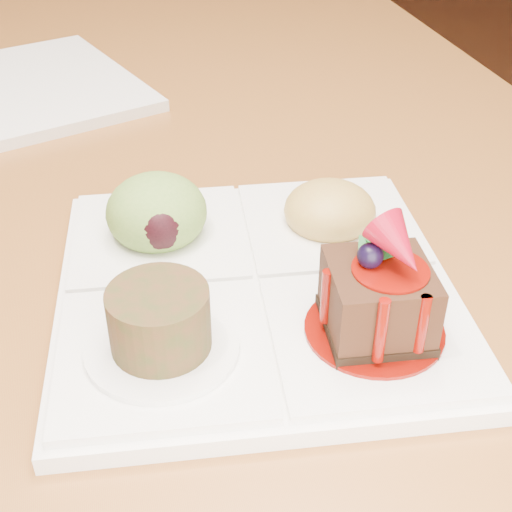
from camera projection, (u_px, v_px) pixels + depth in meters
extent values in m
cube|color=brown|center=(58.00, 141.00, 0.73)|extent=(1.00, 1.80, 0.04)
cylinder|color=brown|center=(268.00, 115.00, 1.70)|extent=(0.06, 0.06, 0.71)
cylinder|color=black|center=(506.00, 374.00, 1.16)|extent=(0.04, 0.04, 0.45)
cube|color=white|center=(256.00, 291.00, 0.48)|extent=(0.29, 0.29, 0.01)
cube|color=white|center=(373.00, 335.00, 0.43)|extent=(0.13, 0.13, 0.01)
cube|color=white|center=(163.00, 353.00, 0.42)|extent=(0.13, 0.13, 0.01)
cube|color=white|center=(159.00, 236.00, 0.52)|extent=(0.13, 0.13, 0.01)
cube|color=white|center=(329.00, 224.00, 0.53)|extent=(0.13, 0.13, 0.01)
cylinder|color=#650903|center=(374.00, 329.00, 0.43)|extent=(0.08, 0.08, 0.00)
cube|color=black|center=(375.00, 326.00, 0.43)|extent=(0.07, 0.07, 0.01)
cube|color=#32190D|center=(378.00, 296.00, 0.41)|extent=(0.06, 0.06, 0.04)
cylinder|color=#650903|center=(382.00, 268.00, 0.40)|extent=(0.04, 0.04, 0.00)
sphere|color=black|center=(370.00, 255.00, 0.40)|extent=(0.02, 0.02, 0.02)
cone|color=maroon|center=(399.00, 247.00, 0.39)|extent=(0.04, 0.05, 0.04)
cube|color=#134F1A|center=(380.00, 248.00, 0.41)|extent=(0.01, 0.02, 0.01)
cube|color=#134F1A|center=(367.00, 247.00, 0.41)|extent=(0.01, 0.02, 0.01)
cylinder|color=#650903|center=(381.00, 331.00, 0.39)|extent=(0.01, 0.01, 0.04)
cylinder|color=#650903|center=(422.00, 324.00, 0.39)|extent=(0.01, 0.01, 0.04)
cylinder|color=#650903|center=(326.00, 297.00, 0.41)|extent=(0.01, 0.01, 0.04)
cylinder|color=white|center=(162.00, 347.00, 0.41)|extent=(0.09, 0.09, 0.00)
cylinder|color=#502517|center=(159.00, 319.00, 0.40)|extent=(0.06, 0.06, 0.04)
cylinder|color=#47290F|center=(157.00, 301.00, 0.39)|extent=(0.05, 0.05, 0.00)
ellipsoid|color=olive|center=(157.00, 212.00, 0.51)|extent=(0.07, 0.07, 0.05)
ellipsoid|color=black|center=(161.00, 229.00, 0.49)|extent=(0.04, 0.03, 0.03)
ellipsoid|color=#AB8E3D|center=(330.00, 211.00, 0.53)|extent=(0.07, 0.07, 0.04)
cube|color=#C1560E|center=(348.00, 200.00, 0.53)|extent=(0.02, 0.02, 0.01)
cube|color=#387319|center=(333.00, 198.00, 0.53)|extent=(0.02, 0.02, 0.02)
cube|color=#C1560E|center=(319.00, 194.00, 0.53)|extent=(0.02, 0.02, 0.02)
cube|color=#387319|center=(310.00, 200.00, 0.53)|extent=(0.02, 0.02, 0.01)
cube|color=#C1560E|center=(314.00, 213.00, 0.52)|extent=(0.02, 0.02, 0.01)
cube|color=#387319|center=(326.00, 218.00, 0.51)|extent=(0.02, 0.02, 0.02)
cube|color=#C1560E|center=(343.00, 213.00, 0.51)|extent=(0.02, 0.02, 0.02)
cube|color=#387319|center=(346.00, 206.00, 0.52)|extent=(0.02, 0.02, 0.02)
cube|color=white|center=(11.00, 92.00, 0.77)|extent=(0.32, 0.32, 0.01)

